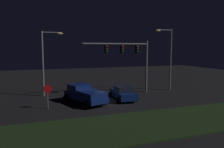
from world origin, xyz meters
name	(u,v)px	position (x,y,z in m)	size (l,w,h in m)	color
ground_plane	(108,100)	(0.00, 0.00, 0.00)	(80.00, 80.00, 0.00)	black
grass_median	(146,124)	(0.00, -8.52, 0.05)	(25.54, 6.03, 0.10)	black
pickup_truck	(84,93)	(-2.73, -0.42, 1.00)	(3.98, 5.76, 1.80)	navy
car_sedan	(123,93)	(1.60, -0.36, 0.74)	(2.71, 4.53, 1.51)	navy
traffic_signal_gantry	(129,54)	(3.61, 2.59, 4.90)	(8.32, 0.56, 6.50)	slate
street_lamp_left	(47,55)	(-5.91, 4.52, 4.79)	(2.47, 0.44, 7.54)	slate
street_lamp_right	(168,52)	(9.26, 2.81, 5.08)	(2.49, 0.44, 8.08)	slate
stop_sign	(48,92)	(-6.38, -1.45, 1.56)	(0.76, 0.08, 2.23)	slate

